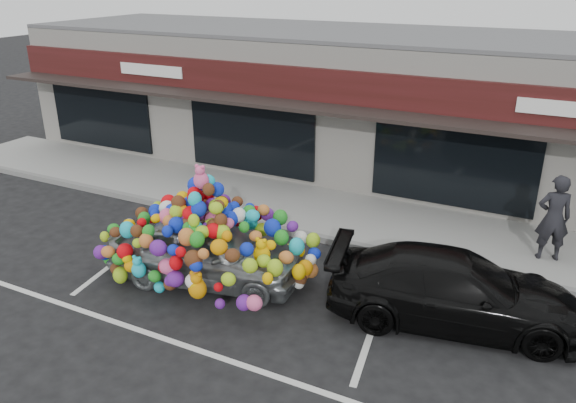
% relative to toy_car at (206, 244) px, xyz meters
% --- Properties ---
extents(ground, '(90.00, 90.00, 0.00)m').
position_rel_toy_car_xyz_m(ground, '(0.79, 0.23, -0.85)').
color(ground, black).
rests_on(ground, ground).
extents(shop_building, '(24.00, 7.20, 4.31)m').
position_rel_toy_car_xyz_m(shop_building, '(0.79, 8.67, 1.31)').
color(shop_building, white).
rests_on(shop_building, ground).
extents(sidewalk, '(26.00, 3.00, 0.15)m').
position_rel_toy_car_xyz_m(sidewalk, '(0.79, 4.23, -0.77)').
color(sidewalk, gray).
rests_on(sidewalk, ground).
extents(kerb, '(26.00, 0.18, 0.16)m').
position_rel_toy_car_xyz_m(kerb, '(0.79, 2.73, -0.77)').
color(kerb, slate).
rests_on(kerb, ground).
extents(parking_stripe_left, '(0.73, 4.37, 0.01)m').
position_rel_toy_car_xyz_m(parking_stripe_left, '(-2.41, 0.43, -0.85)').
color(parking_stripe_left, silver).
rests_on(parking_stripe_left, ground).
extents(parking_stripe_mid, '(0.73, 4.37, 0.01)m').
position_rel_toy_car_xyz_m(parking_stripe_mid, '(3.59, 0.43, -0.85)').
color(parking_stripe_mid, silver).
rests_on(parking_stripe_mid, ground).
extents(lane_line, '(14.00, 0.12, 0.01)m').
position_rel_toy_car_xyz_m(lane_line, '(2.79, -2.07, -0.85)').
color(lane_line, silver).
rests_on(lane_line, ground).
extents(toy_car, '(2.93, 4.58, 2.50)m').
position_rel_toy_car_xyz_m(toy_car, '(0.00, 0.00, 0.00)').
color(toy_car, gray).
rests_on(toy_car, ground).
extents(black_sedan, '(2.73, 4.87, 1.33)m').
position_rel_toy_car_xyz_m(black_sedan, '(4.88, 0.78, -0.18)').
color(black_sedan, black).
rests_on(black_sedan, ground).
extents(pedestrian_a, '(0.82, 0.65, 1.95)m').
position_rel_toy_car_xyz_m(pedestrian_a, '(6.30, 3.94, 0.28)').
color(pedestrian_a, black).
rests_on(pedestrian_a, sidewalk).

